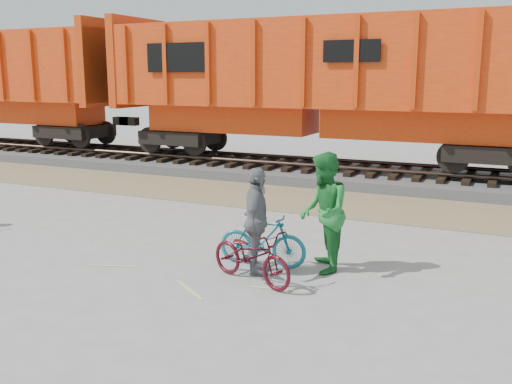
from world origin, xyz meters
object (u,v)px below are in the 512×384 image
Objects in this scene: bicycle_teal at (262,240)px; person_man at (324,213)px; bicycle_maroon at (251,256)px; person_woman at (256,221)px; hopper_car_center at (320,81)px.

person_man is at bearing -84.40° from bicycle_teal.
person_man is at bearing -20.60° from bicycle_maroon.
person_man is 1.13× the size of person_woman.
person_man is (1.00, 0.20, 0.53)m from bicycle_teal.
person_woman is at bearing -81.18° from person_man.
bicycle_maroon is (2.13, -9.48, -2.58)m from hopper_car_center.
bicycle_maroon is at bearing -173.80° from bicycle_teal.
bicycle_teal is 1.15m from person_man.
bicycle_teal reaches higher than bicycle_maroon.
person_woman is (0.07, -0.38, 0.42)m from bicycle_teal.
person_man reaches higher than person_woman.
bicycle_maroon is at bearing -63.47° from person_man.
person_woman is at bearing -176.07° from bicycle_teal.
person_man is (2.97, -8.49, -2.02)m from hopper_car_center.
hopper_car_center is 10.05m from bicycle_maroon.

